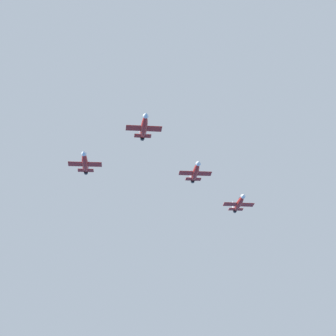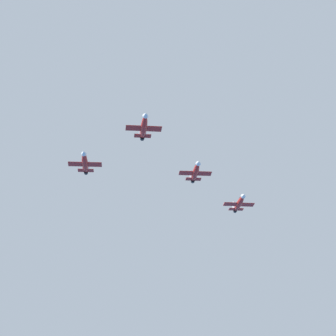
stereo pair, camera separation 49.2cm
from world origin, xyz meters
name	(u,v)px [view 1 (the left image)]	position (x,y,z in m)	size (l,w,h in m)	color
jet_lead	(144,127)	(25.93, 7.91, 98.12)	(13.48, 11.07, 3.26)	red
jet_left_wingman	(195,172)	(20.79, 31.18, 93.36)	(13.08, 10.91, 3.18)	red
jet_right_wingman	(85,163)	(2.13, 6.59, 95.09)	(13.34, 11.41, 3.27)	red
jet_left_outer	(239,203)	(15.66, 54.45, 90.92)	(13.37, 10.97, 3.23)	red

